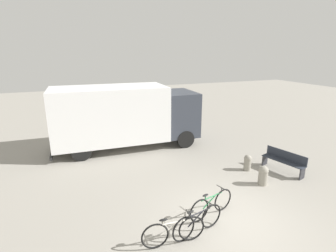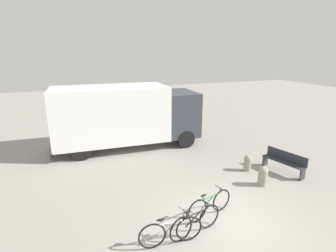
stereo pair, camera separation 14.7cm
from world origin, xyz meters
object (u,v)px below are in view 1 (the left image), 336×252
park_bench (284,160)px  bollard_near_bench (263,175)px  bicycle_near (173,232)px  bicycle_middle (198,222)px  bollard_far_bench (248,162)px  bicycle_far (211,204)px  delivery_truck (125,114)px

park_bench → bollard_near_bench: bearing=96.0°
bicycle_near → bicycle_middle: size_ratio=1.02×
park_bench → bollard_near_bench: (-1.58, -0.60, -0.09)m
bicycle_near → bollard_far_bench: bicycle_near is taller
bicycle_near → bicycle_far: (1.53, 0.72, 0.00)m
bollard_near_bench → bicycle_middle: bearing=-156.3°
bollard_near_bench → bollard_far_bench: size_ratio=1.10×
park_bench → bollard_far_bench: park_bench is taller
bicycle_middle → bicycle_far: size_ratio=1.00×
delivery_truck → bollard_far_bench: (4.10, -4.63, -1.37)m
delivery_truck → bicycle_middle: 7.54m
delivery_truck → bollard_far_bench: 6.33m
park_bench → bollard_near_bench: 1.69m
park_bench → bicycle_far: size_ratio=1.08×
bollard_near_bench → bollard_far_bench: bollard_near_bench is taller
bicycle_far → bollard_near_bench: (2.78, 0.97, 0.02)m
park_bench → bollard_far_bench: (-1.33, 0.63, -0.12)m
bicycle_far → bollard_near_bench: 2.94m
delivery_truck → bicycle_middle: bearing=-85.3°
delivery_truck → park_bench: 7.66m
bicycle_near → bicycle_far: 1.69m
delivery_truck → bicycle_far: delivery_truck is taller
park_bench → bollard_far_bench: 1.48m
bicycle_far → bicycle_middle: bearing=-156.9°
bicycle_near → bollard_near_bench: (4.31, 1.69, 0.02)m
bicycle_middle → bollard_near_bench: size_ratio=2.25×
delivery_truck → bicycle_far: (1.07, -6.83, -1.35)m
park_bench → bicycle_near: (-5.89, -2.28, -0.10)m
bicycle_middle → bicycle_near: bearing=176.3°
park_bench → bicycle_middle: size_ratio=1.08×
park_bench → bollard_near_bench: size_ratio=2.42×
park_bench → bicycle_middle: 5.56m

